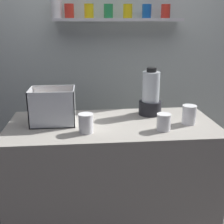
{
  "coord_description": "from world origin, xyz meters",
  "views": [
    {
      "loc": [
        -0.17,
        -1.79,
        1.55
      ],
      "look_at": [
        0.0,
        0.0,
        0.98
      ],
      "focal_mm": 45.41,
      "sensor_mm": 36.0,
      "label": 1
    }
  ],
  "objects_px": {
    "blender_pitcher": "(150,96)",
    "juice_cup_pomegranate_far_left": "(86,125)",
    "juice_cup_pomegranate_left": "(164,123)",
    "juice_cup_pomegranate_middle": "(189,116)",
    "carrot_display_bin": "(52,112)"
  },
  "relations": [
    {
      "from": "juice_cup_pomegranate_left",
      "to": "blender_pitcher",
      "type": "bearing_deg",
      "value": 92.53
    },
    {
      "from": "carrot_display_bin",
      "to": "juice_cup_pomegranate_left",
      "type": "xyz_separation_m",
      "value": [
        0.71,
        -0.19,
        -0.03
      ]
    },
    {
      "from": "carrot_display_bin",
      "to": "blender_pitcher",
      "type": "bearing_deg",
      "value": 10.84
    },
    {
      "from": "blender_pitcher",
      "to": "juice_cup_pomegranate_middle",
      "type": "relative_size",
      "value": 2.7
    },
    {
      "from": "juice_cup_pomegranate_left",
      "to": "juice_cup_pomegranate_middle",
      "type": "relative_size",
      "value": 0.84
    },
    {
      "from": "carrot_display_bin",
      "to": "juice_cup_pomegranate_far_left",
      "type": "xyz_separation_m",
      "value": [
        0.22,
        -0.19,
        -0.02
      ]
    },
    {
      "from": "juice_cup_pomegranate_left",
      "to": "juice_cup_pomegranate_middle",
      "type": "xyz_separation_m",
      "value": [
        0.2,
        0.1,
        0.01
      ]
    },
    {
      "from": "carrot_display_bin",
      "to": "blender_pitcher",
      "type": "height_order",
      "value": "blender_pitcher"
    },
    {
      "from": "carrot_display_bin",
      "to": "juice_cup_pomegranate_far_left",
      "type": "distance_m",
      "value": 0.29
    },
    {
      "from": "juice_cup_pomegranate_left",
      "to": "juice_cup_pomegranate_middle",
      "type": "height_order",
      "value": "juice_cup_pomegranate_middle"
    },
    {
      "from": "blender_pitcher",
      "to": "juice_cup_pomegranate_far_left",
      "type": "bearing_deg",
      "value": -145.76
    },
    {
      "from": "carrot_display_bin",
      "to": "juice_cup_pomegranate_middle",
      "type": "distance_m",
      "value": 0.91
    },
    {
      "from": "blender_pitcher",
      "to": "juice_cup_pomegranate_left",
      "type": "relative_size",
      "value": 3.22
    },
    {
      "from": "blender_pitcher",
      "to": "juice_cup_pomegranate_middle",
      "type": "distance_m",
      "value": 0.32
    },
    {
      "from": "juice_cup_pomegranate_far_left",
      "to": "juice_cup_pomegranate_middle",
      "type": "xyz_separation_m",
      "value": [
        0.68,
        0.09,
        0.01
      ]
    }
  ]
}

